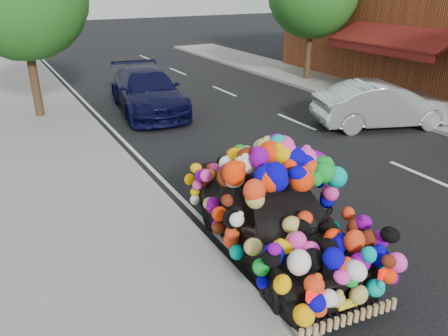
% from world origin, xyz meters
% --- Properties ---
extents(ground, '(100.00, 100.00, 0.00)m').
position_xyz_m(ground, '(0.00, 0.00, 0.00)').
color(ground, black).
rests_on(ground, ground).
extents(sidewalk, '(4.00, 60.00, 0.12)m').
position_xyz_m(sidewalk, '(-4.30, 0.00, 0.06)').
color(sidewalk, gray).
rests_on(sidewalk, ground).
extents(kerb, '(0.15, 60.00, 0.13)m').
position_xyz_m(kerb, '(-2.35, 0.00, 0.07)').
color(kerb, gray).
rests_on(kerb, ground).
extents(footpath_far, '(3.00, 40.00, 0.12)m').
position_xyz_m(footpath_far, '(8.20, 3.00, 0.06)').
color(footpath_far, gray).
rests_on(footpath_far, ground).
extents(lane_markings, '(6.00, 50.00, 0.01)m').
position_xyz_m(lane_markings, '(3.60, 0.00, 0.01)').
color(lane_markings, silver).
rests_on(lane_markings, ground).
extents(plush_art_car, '(2.42, 4.44, 2.03)m').
position_xyz_m(plush_art_car, '(-1.41, -0.87, 1.04)').
color(plush_art_car, black).
rests_on(plush_art_car, ground).
extents(navy_sedan, '(2.71, 5.31, 1.48)m').
position_xyz_m(navy_sedan, '(-0.27, 8.57, 0.74)').
color(navy_sedan, black).
rests_on(navy_sedan, ground).
extents(silver_hatchback, '(4.61, 2.89, 1.44)m').
position_xyz_m(silver_hatchback, '(5.69, 3.31, 0.72)').
color(silver_hatchback, '#ADB1B5').
rests_on(silver_hatchback, ground).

